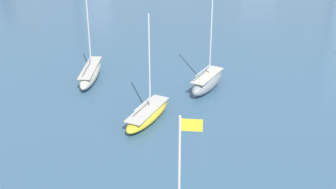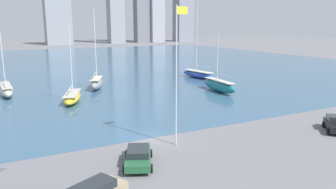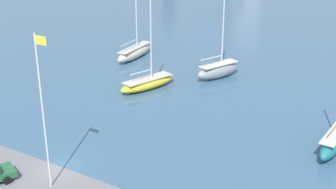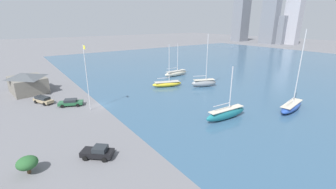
% 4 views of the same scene
% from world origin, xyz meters
% --- Properties ---
extents(harbor_water, '(180.00, 140.00, 0.00)m').
position_xyz_m(harbor_water, '(0.00, 70.00, 0.00)').
color(harbor_water, '#385B7A').
rests_on(harbor_water, ground_plane).
extents(sailboat_yellow, '(4.99, 8.90, 11.90)m').
position_xyz_m(sailboat_yellow, '(-4.09, 20.83, 0.83)').
color(sailboat_yellow, yellow).
rests_on(sailboat_yellow, harbor_water).
extents(sailboat_gray, '(4.77, 7.59, 14.71)m').
position_xyz_m(sailboat_gray, '(2.08, 29.47, 1.16)').
color(sailboat_gray, gray).
rests_on(sailboat_gray, harbor_water).
extents(sailboat_cream, '(2.42, 9.53, 10.86)m').
position_xyz_m(sailboat_cream, '(-13.13, 30.91, 0.99)').
color(sailboat_cream, beige).
rests_on(sailboat_cream, harbor_water).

